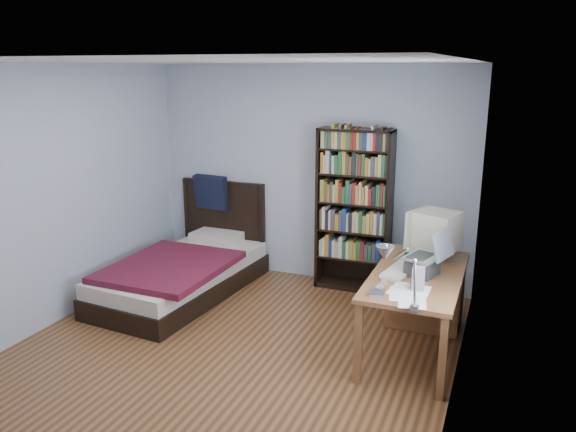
# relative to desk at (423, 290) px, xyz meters

# --- Properties ---
(room) EXTENTS (4.20, 4.24, 2.50)m
(room) POSITION_rel_desk_xyz_m (-1.48, -1.12, 0.84)
(room) COLOR #503217
(room) RESTS_ON ground
(desk) EXTENTS (0.75, 1.52, 0.73)m
(desk) POSITION_rel_desk_xyz_m (0.00, 0.00, 0.00)
(desk) COLOR brown
(desk) RESTS_ON floor
(crt_monitor) EXTENTS (0.50, 0.46, 0.45)m
(crt_monitor) POSITION_rel_desk_xyz_m (0.06, 0.08, 0.57)
(crt_monitor) COLOR beige
(crt_monitor) RESTS_ON desk
(laptop) EXTENTS (0.42, 0.39, 0.41)m
(laptop) POSITION_rel_desk_xyz_m (0.06, -0.44, 0.43)
(laptop) COLOR #2D2D30
(laptop) RESTS_ON desk
(desk_lamp) EXTENTS (0.24, 0.52, 0.62)m
(desk_lamp) POSITION_rel_desk_xyz_m (-0.01, -1.57, 0.82)
(desk_lamp) COLOR #99999E
(desk_lamp) RESTS_ON desk
(keyboard) EXTENTS (0.27, 0.49, 0.05)m
(keyboard) POSITION_rel_desk_xyz_m (-0.15, -0.46, 0.33)
(keyboard) COLOR beige
(keyboard) RESTS_ON desk
(speaker) EXTENTS (0.11, 0.11, 0.19)m
(speaker) POSITION_rel_desk_xyz_m (0.06, -0.80, 0.41)
(speaker) COLOR gray
(speaker) RESTS_ON desk
(soda_can) EXTENTS (0.07, 0.07, 0.13)m
(soda_can) POSITION_rel_desk_xyz_m (-0.11, -0.23, 0.38)
(soda_can) COLOR #07340D
(soda_can) RESTS_ON desk
(mouse) EXTENTS (0.06, 0.10, 0.03)m
(mouse) POSITION_rel_desk_xyz_m (-0.01, -0.11, 0.33)
(mouse) COLOR silver
(mouse) RESTS_ON desk
(phone_silver) EXTENTS (0.09, 0.11, 0.02)m
(phone_silver) POSITION_rel_desk_xyz_m (-0.25, -0.67, 0.33)
(phone_silver) COLOR silver
(phone_silver) RESTS_ON desk
(phone_grey) EXTENTS (0.07, 0.10, 0.02)m
(phone_grey) POSITION_rel_desk_xyz_m (-0.23, -0.87, 0.33)
(phone_grey) COLOR gray
(phone_grey) RESTS_ON desk
(external_drive) EXTENTS (0.14, 0.14, 0.02)m
(external_drive) POSITION_rel_desk_xyz_m (-0.21, -1.02, 0.33)
(external_drive) COLOR gray
(external_drive) RESTS_ON desk
(bookshelf) EXTENTS (0.82, 0.30, 1.82)m
(bookshelf) POSITION_rel_desk_xyz_m (-0.92, 0.81, 0.50)
(bookshelf) COLOR black
(bookshelf) RESTS_ON floor
(bed) EXTENTS (1.22, 2.19, 1.16)m
(bed) POSITION_rel_desk_xyz_m (-2.63, 0.00, -0.16)
(bed) COLOR black
(bed) RESTS_ON floor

